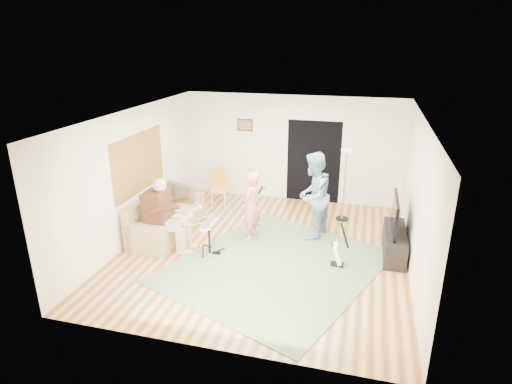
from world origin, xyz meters
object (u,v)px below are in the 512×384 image
(torchiere_lamp, at_px, (345,172))
(singer, at_px, (251,206))
(tv_cabinet, at_px, (394,243))
(guitarist, at_px, (313,196))
(dining_chair, at_px, (219,193))
(drum_kit, at_px, (209,239))
(television, at_px, (395,214))
(sofa, at_px, (164,220))
(guitar_spare, at_px, (338,253))

(torchiere_lamp, bearing_deg, singer, -140.22)
(singer, distance_m, tv_cabinet, 2.94)
(guitarist, height_order, dining_chair, guitarist)
(drum_kit, bearing_deg, dining_chair, 105.27)
(tv_cabinet, bearing_deg, television, 180.00)
(guitarist, height_order, television, guitarist)
(sofa, bearing_deg, drum_kit, -26.65)
(torchiere_lamp, height_order, tv_cabinet, torchiere_lamp)
(sofa, xyz_separation_m, dining_chair, (0.61, 1.87, 0.03))
(guitarist, distance_m, torchiere_lamp, 1.26)
(singer, xyz_separation_m, tv_cabinet, (2.90, 0.01, -0.48))
(singer, bearing_deg, torchiere_lamp, 134.66)
(tv_cabinet, bearing_deg, drum_kit, -165.78)
(drum_kit, height_order, guitarist, guitarist)
(dining_chair, height_order, tv_cabinet, dining_chair)
(tv_cabinet, bearing_deg, guitarist, 167.07)
(sofa, relative_size, guitarist, 1.15)
(guitarist, xyz_separation_m, dining_chair, (-2.52, 1.25, -0.61))
(singer, xyz_separation_m, torchiere_lamp, (1.80, 1.50, 0.42))
(drum_kit, bearing_deg, singer, 55.39)
(drum_kit, xyz_separation_m, singer, (0.60, 0.88, 0.43))
(guitar_spare, bearing_deg, dining_chair, 143.31)
(sofa, xyz_separation_m, guitarist, (3.13, 0.62, 0.64))
(sofa, height_order, dining_chair, dining_chair)
(sofa, xyz_separation_m, drum_kit, (1.30, -0.65, 0.02))
(drum_kit, height_order, dining_chair, dining_chair)
(torchiere_lamp, bearing_deg, television, -54.85)
(guitar_spare, distance_m, dining_chair, 3.95)
(sofa, bearing_deg, guitarist, 11.22)
(torchiere_lamp, relative_size, tv_cabinet, 1.20)
(drum_kit, distance_m, singer, 1.15)
(television, bearing_deg, torchiere_lamp, 125.15)
(singer, height_order, dining_chair, singer)
(drum_kit, relative_size, guitarist, 0.37)
(drum_kit, bearing_deg, sofa, 153.35)
(sofa, xyz_separation_m, tv_cabinet, (4.80, 0.24, -0.04))
(guitar_spare, distance_m, tv_cabinet, 1.25)
(drum_kit, relative_size, tv_cabinet, 0.50)
(torchiere_lamp, distance_m, tv_cabinet, 2.05)
(guitarist, distance_m, dining_chair, 2.88)
(singer, relative_size, guitarist, 0.79)
(dining_chair, bearing_deg, guitarist, -42.09)
(drum_kit, bearing_deg, guitar_spare, 3.73)
(drum_kit, height_order, singer, singer)
(drum_kit, xyz_separation_m, guitarist, (1.83, 1.27, 0.62))
(dining_chair, xyz_separation_m, tv_cabinet, (4.19, -1.64, -0.06))
(sofa, bearing_deg, torchiere_lamp, 24.99)
(torchiere_lamp, xyz_separation_m, tv_cabinet, (1.10, -1.49, -0.90))
(singer, distance_m, torchiere_lamp, 2.38)
(singer, bearing_deg, television, 95.10)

